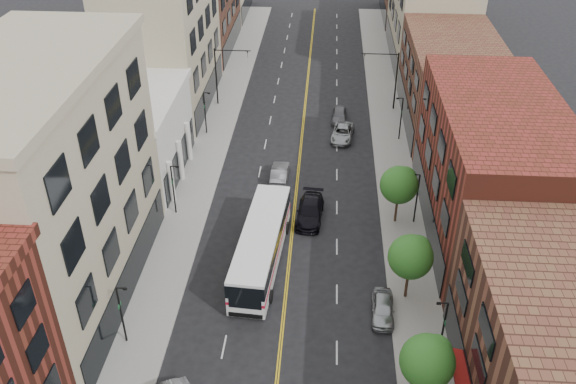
% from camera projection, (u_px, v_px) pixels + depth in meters
% --- Properties ---
extents(sidewalk_left, '(4.00, 110.00, 0.15)m').
position_uv_depth(sidewalk_left, '(208.00, 155.00, 66.05)').
color(sidewalk_left, gray).
rests_on(sidewalk_left, ground).
extents(sidewalk_right, '(4.00, 110.00, 0.15)m').
position_uv_depth(sidewalk_right, '(393.00, 161.00, 64.92)').
color(sidewalk_right, gray).
rests_on(sidewalk_right, ground).
extents(bldg_l_tanoffice, '(10.00, 22.00, 18.00)m').
position_uv_depth(bldg_l_tanoffice, '(46.00, 196.00, 43.18)').
color(bldg_l_tanoffice, tan).
rests_on(bldg_l_tanoffice, ground).
extents(bldg_l_white, '(10.00, 14.00, 8.00)m').
position_uv_depth(bldg_l_white, '(129.00, 138.00, 60.95)').
color(bldg_l_white, silver).
rests_on(bldg_l_white, ground).
extents(bldg_l_far_a, '(10.00, 20.00, 18.00)m').
position_uv_depth(bldg_l_far_a, '(163.00, 34.00, 72.42)').
color(bldg_l_far_a, tan).
rests_on(bldg_l_far_a, ground).
extents(bldg_r_mid, '(10.00, 22.00, 12.00)m').
position_uv_depth(bldg_r_mid, '(492.00, 169.00, 52.10)').
color(bldg_r_mid, '#5D2418').
rests_on(bldg_r_mid, ground).
extents(bldg_r_far_a, '(10.00, 20.00, 10.00)m').
position_uv_depth(bldg_r_far_a, '(452.00, 83.00, 70.19)').
color(bldg_r_far_a, brown).
rests_on(bldg_r_far_a, ground).
extents(bldg_r_far_b, '(10.00, 22.00, 14.00)m').
position_uv_depth(bldg_r_far_b, '(430.00, 11.00, 86.64)').
color(bldg_r_far_b, tan).
rests_on(bldg_r_far_b, ground).
extents(tree_r_1, '(3.40, 3.40, 5.59)m').
position_uv_depth(tree_r_1, '(429.00, 360.00, 36.90)').
color(tree_r_1, black).
rests_on(tree_r_1, sidewalk_right).
extents(tree_r_2, '(3.40, 3.40, 5.59)m').
position_uv_depth(tree_r_2, '(412.00, 255.00, 45.26)').
color(tree_r_2, black).
rests_on(tree_r_2, sidewalk_right).
extents(tree_r_3, '(3.40, 3.40, 5.59)m').
position_uv_depth(tree_r_3, '(400.00, 184.00, 53.61)').
color(tree_r_3, black).
rests_on(tree_r_3, sidewalk_right).
extents(lamp_l_1, '(0.81, 0.55, 5.05)m').
position_uv_depth(lamp_l_1, '(122.00, 312.00, 41.96)').
color(lamp_l_1, black).
rests_on(lamp_l_1, sidewalk_left).
extents(lamp_l_2, '(0.81, 0.55, 5.05)m').
position_uv_depth(lamp_l_2, '(174.00, 187.00, 55.33)').
color(lamp_l_2, black).
rests_on(lamp_l_2, sidewalk_left).
extents(lamp_l_3, '(0.81, 0.55, 5.05)m').
position_uv_depth(lamp_l_3, '(205.00, 111.00, 68.69)').
color(lamp_l_3, black).
rests_on(lamp_l_3, sidewalk_left).
extents(lamp_r_1, '(0.81, 0.55, 5.05)m').
position_uv_depth(lamp_r_1, '(443.00, 327.00, 40.73)').
color(lamp_r_1, black).
rests_on(lamp_r_1, sidewalk_right).
extents(lamp_r_2, '(0.81, 0.55, 5.05)m').
position_uv_depth(lamp_r_2, '(417.00, 196.00, 54.10)').
color(lamp_r_2, black).
rests_on(lamp_r_2, sidewalk_right).
extents(lamp_r_3, '(0.81, 0.55, 5.05)m').
position_uv_depth(lamp_r_3, '(401.00, 116.00, 67.46)').
color(lamp_r_3, black).
rests_on(lamp_r_3, sidewalk_right).
extents(signal_mast_left, '(4.49, 0.18, 7.20)m').
position_uv_depth(signal_mast_left, '(222.00, 70.00, 74.42)').
color(signal_mast_left, black).
rests_on(signal_mast_left, sidewalk_left).
extents(signal_mast_right, '(4.49, 0.18, 7.20)m').
position_uv_depth(signal_mast_right, '(391.00, 74.00, 73.27)').
color(signal_mast_right, black).
rests_on(signal_mast_right, sidewalk_right).
extents(city_bus, '(3.99, 13.64, 3.46)m').
position_uv_depth(city_bus, '(261.00, 244.00, 49.83)').
color(city_bus, white).
rests_on(city_bus, ground).
extents(car_parked_far, '(1.86, 4.21, 1.41)m').
position_uv_depth(car_parked_far, '(383.00, 308.00, 45.44)').
color(car_parked_far, '#A0A3A7').
rests_on(car_parked_far, ground).
extents(car_lane_behind, '(1.70, 4.70, 1.54)m').
position_uv_depth(car_lane_behind, '(280.00, 173.00, 61.53)').
color(car_lane_behind, '#525257').
rests_on(car_lane_behind, ground).
extents(car_lane_a, '(2.74, 5.82, 1.64)m').
position_uv_depth(car_lane_a, '(310.00, 211.00, 55.86)').
color(car_lane_a, black).
rests_on(car_lane_a, ground).
extents(car_lane_b, '(2.98, 5.33, 1.41)m').
position_uv_depth(car_lane_b, '(342.00, 133.00, 69.01)').
color(car_lane_b, '#919498').
rests_on(car_lane_b, ground).
extents(car_lane_c, '(1.92, 4.39, 1.47)m').
position_uv_depth(car_lane_c, '(339.00, 115.00, 72.83)').
color(car_lane_c, '#57575D').
rests_on(car_lane_c, ground).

